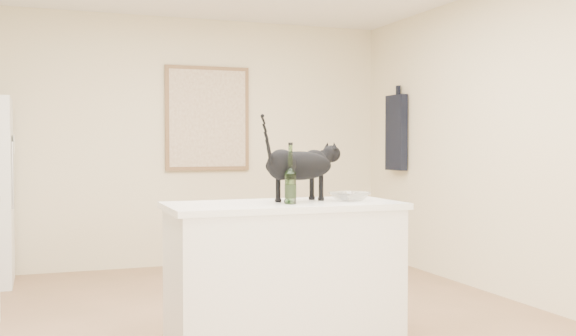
{
  "coord_description": "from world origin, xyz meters",
  "views": [
    {
      "loc": [
        -1.36,
        -4.23,
        1.27
      ],
      "look_at": [
        0.15,
        -0.15,
        1.12
      ],
      "focal_mm": 41.75,
      "sensor_mm": 36.0,
      "label": 1
    }
  ],
  "objects": [
    {
      "name": "island_top",
      "position": [
        0.1,
        -0.2,
        0.88
      ],
      "size": [
        1.5,
        0.7,
        0.04
      ],
      "primitive_type": "cube",
      "color": "white",
      "rests_on": "island_base"
    },
    {
      "name": "hanging_garment",
      "position": [
        2.19,
        2.05,
        1.4
      ],
      "size": [
        0.08,
        0.34,
        0.8
      ],
      "primitive_type": "cube",
      "color": "black",
      "rests_on": "wall_right"
    },
    {
      "name": "glass_bowl",
      "position": [
        0.55,
        -0.25,
        0.93
      ],
      "size": [
        0.3,
        0.3,
        0.06
      ],
      "primitive_type": "imported",
      "rotation": [
        0.0,
        0.0,
        0.29
      ],
      "color": "white",
      "rests_on": "island_top"
    },
    {
      "name": "wall_back",
      "position": [
        0.0,
        2.75,
        1.3
      ],
      "size": [
        4.5,
        0.0,
        4.5
      ],
      "primitive_type": "plane",
      "rotation": [
        1.57,
        0.0,
        0.0
      ],
      "color": "beige",
      "rests_on": "ground"
    },
    {
      "name": "artwork_canvas",
      "position": [
        0.3,
        2.7,
        1.55
      ],
      "size": [
        0.82,
        0.0,
        1.02
      ],
      "primitive_type": "cube",
      "color": "beige",
      "rests_on": "wall_back"
    },
    {
      "name": "artwork_frame",
      "position": [
        0.3,
        2.72,
        1.55
      ],
      "size": [
        0.9,
        0.03,
        1.1
      ],
      "primitive_type": "cube",
      "color": "brown",
      "rests_on": "wall_back"
    },
    {
      "name": "floor",
      "position": [
        0.0,
        0.0,
        0.0
      ],
      "size": [
        5.5,
        5.5,
        0.0
      ],
      "primitive_type": "plane",
      "color": "#9E7354",
      "rests_on": "ground"
    },
    {
      "name": "fridge_paper",
      "position": [
        -1.6,
        2.34,
        1.27
      ],
      "size": [
        0.04,
        0.13,
        0.17
      ],
      "primitive_type": "cube",
      "rotation": [
        0.0,
        0.0,
        0.27
      ],
      "color": "white",
      "rests_on": "fridge"
    },
    {
      "name": "black_cat",
      "position": [
        0.22,
        -0.16,
        1.11
      ],
      "size": [
        0.62,
        0.38,
        0.42
      ],
      "primitive_type": null,
      "rotation": [
        0.0,
        0.0,
        0.37
      ],
      "color": "black",
      "rests_on": "island_top"
    },
    {
      "name": "island_base",
      "position": [
        0.1,
        -0.2,
        0.43
      ],
      "size": [
        1.44,
        0.67,
        0.86
      ],
      "primitive_type": "cube",
      "color": "white",
      "rests_on": "floor"
    },
    {
      "name": "wall_front",
      "position": [
        0.0,
        -2.75,
        1.3
      ],
      "size": [
        4.5,
        0.0,
        4.5
      ],
      "primitive_type": "plane",
      "rotation": [
        -1.57,
        0.0,
        0.0
      ],
      "color": "beige",
      "rests_on": "ground"
    },
    {
      "name": "wine_bottle",
      "position": [
        0.1,
        -0.32,
        1.07
      ],
      "size": [
        0.08,
        0.08,
        0.34
      ],
      "primitive_type": "cylinder",
      "rotation": [
        0.0,
        0.0,
        0.09
      ],
      "color": "#2B5C24",
      "rests_on": "island_top"
    },
    {
      "name": "wall_right",
      "position": [
        2.25,
        0.0,
        1.3
      ],
      "size": [
        0.0,
        5.5,
        5.5
      ],
      "primitive_type": "plane",
      "rotation": [
        1.57,
        0.0,
        -1.57
      ],
      "color": "beige",
      "rests_on": "ground"
    }
  ]
}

